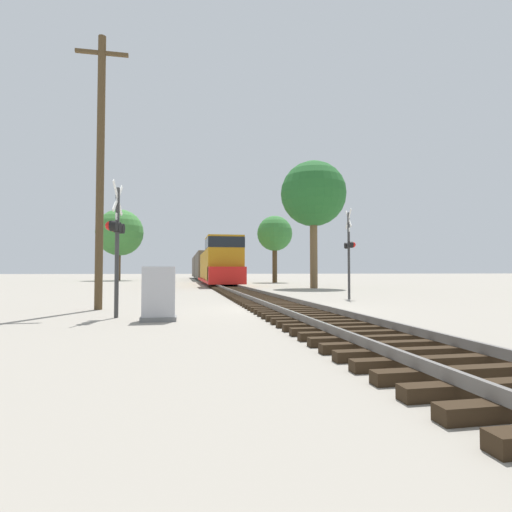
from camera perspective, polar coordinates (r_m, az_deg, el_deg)
The scene contains 10 objects.
ground_plane at distance 14.17m, azimuth 3.84°, elevation -7.58°, with size 400.00×400.00×0.00m, color gray.
rail_track_bed at distance 14.16m, azimuth 3.84°, elevation -7.04°, with size 2.60×160.00×0.31m.
freight_train at distance 57.93m, azimuth -7.09°, elevation -1.49°, with size 2.98×54.35×4.27m.
crossing_signal_near at distance 12.20m, azimuth -19.36°, elevation 3.01°, with size 0.43×1.01×3.91m.
crossing_signal_far at distance 19.95m, azimuth 13.18°, elevation 1.13°, with size 0.42×1.01×4.36m.
relay_cabinet at distance 11.08m, azimuth -13.71°, elevation -5.32°, with size 0.94×0.62×1.46m.
utility_pole at distance 15.35m, azimuth -21.35°, elevation 11.77°, with size 1.80×0.27×9.69m.
tree_far_right at distance 32.51m, azimuth 8.20°, elevation 8.70°, with size 5.20×5.20×10.13m.
tree_mid_background at distance 47.74m, azimuth 2.69°, elevation 3.16°, with size 4.19×4.19×7.96m.
tree_deep_background at distance 61.11m, azimuth -18.89°, elevation 3.18°, with size 6.70×6.70×10.30m.
Camera 1 is at (-3.50, -13.67, 1.33)m, focal length 28.00 mm.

